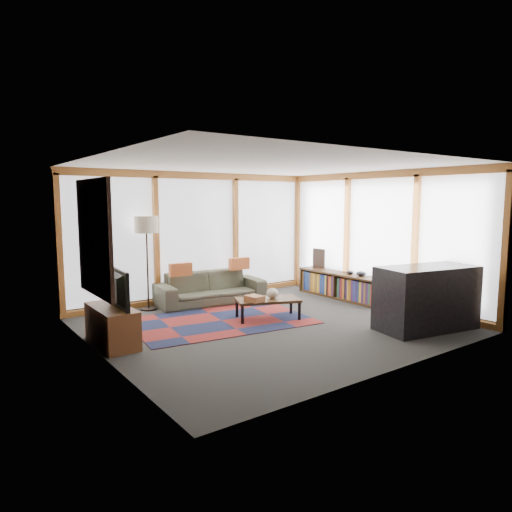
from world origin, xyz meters
TOP-DOWN VIEW (x-y plane):
  - ground at (0.00, 0.00)m, footprint 5.50×5.50m
  - room_envelope at (0.49, 0.56)m, footprint 5.52×5.02m
  - rug at (-0.55, 0.64)m, footprint 3.15×2.25m
  - sofa at (-0.02, 1.92)m, footprint 2.21×1.06m
  - pillow_left at (-0.68, 1.90)m, footprint 0.44×0.16m
  - pillow_right at (0.65, 1.90)m, footprint 0.44×0.15m
  - floor_lamp at (-1.23, 2.14)m, footprint 0.44×0.44m
  - coffee_table at (0.17, 0.29)m, footprint 1.20×0.90m
  - book_stack at (-0.13, 0.26)m, footprint 0.27×0.32m
  - vase at (0.25, 0.27)m, footprint 0.25×0.25m
  - bookshelf at (2.43, 0.76)m, footprint 0.39×2.13m
  - bowl_a at (2.48, 0.24)m, footprint 0.24×0.24m
  - bowl_b at (2.47, 0.53)m, footprint 0.18×0.18m
  - shelf_picture at (2.57, 1.55)m, footprint 0.07×0.33m
  - tv_console at (-2.47, 0.47)m, footprint 0.46×1.09m
  - television at (-2.47, 0.44)m, footprint 0.20×0.96m
  - bar_counter at (1.85, -1.66)m, footprint 1.70×1.03m

SIDE VIEW (x-z plane):
  - ground at x=0.00m, z-range 0.00..0.00m
  - rug at x=-0.55m, z-range 0.00..0.01m
  - coffee_table at x=0.17m, z-range 0.00..0.36m
  - bookshelf at x=2.43m, z-range 0.00..0.53m
  - tv_console at x=-2.47m, z-range 0.00..0.55m
  - sofa at x=-0.02m, z-range 0.00..0.62m
  - book_stack at x=-0.13m, z-range 0.36..0.45m
  - vase at x=0.25m, z-range 0.36..0.54m
  - bar_counter at x=1.85m, z-range 0.00..1.01m
  - bowl_b at x=2.47m, z-range 0.53..0.61m
  - bowl_a at x=2.48m, z-range 0.53..0.63m
  - pillow_left at x=-0.68m, z-range 0.62..0.86m
  - pillow_right at x=0.65m, z-range 0.62..0.86m
  - shelf_picture at x=2.57m, z-range 0.53..0.96m
  - television at x=-2.47m, z-range 0.55..1.09m
  - floor_lamp at x=-1.23m, z-range 0.00..1.75m
  - room_envelope at x=0.49m, z-range 0.23..2.85m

